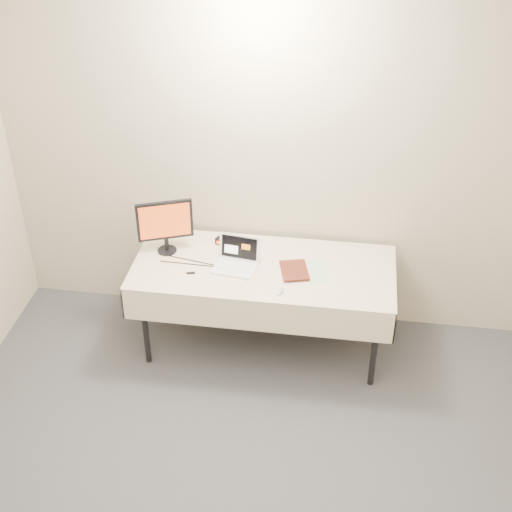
# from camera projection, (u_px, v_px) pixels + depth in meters

# --- Properties ---
(back_wall) EXTENTS (4.00, 0.10, 2.70)m
(back_wall) POSITION_uv_depth(u_px,v_px,m) (273.00, 160.00, 5.08)
(back_wall) COLOR #C3B59D
(back_wall) RESTS_ON ground
(table) EXTENTS (1.86, 0.81, 0.74)m
(table) POSITION_uv_depth(u_px,v_px,m) (264.00, 274.00, 5.08)
(table) COLOR black
(table) RESTS_ON ground
(laptop) EXTENTS (0.33, 0.28, 0.21)m
(laptop) POSITION_uv_depth(u_px,v_px,m) (237.00, 259.00, 5.03)
(laptop) COLOR white
(laptop) RESTS_ON table
(monitor) EXTENTS (0.38, 0.18, 0.41)m
(monitor) POSITION_uv_depth(u_px,v_px,m) (165.00, 223.00, 5.08)
(monitor) COLOR black
(monitor) RESTS_ON table
(book) EXTENTS (0.18, 0.07, 0.25)m
(book) POSITION_uv_depth(u_px,v_px,m) (282.00, 258.00, 4.92)
(book) COLOR maroon
(book) RESTS_ON table
(alarm_clock) EXTENTS (0.13, 0.10, 0.05)m
(alarm_clock) POSITION_uv_depth(u_px,v_px,m) (224.00, 242.00, 5.27)
(alarm_clock) COLOR black
(alarm_clock) RESTS_ON table
(clicker) EXTENTS (0.06, 0.09, 0.02)m
(clicker) POSITION_uv_depth(u_px,v_px,m) (280.00, 291.00, 4.79)
(clicker) COLOR #BBBBBD
(clicker) RESTS_ON table
(paper_form) EXTENTS (0.19, 0.33, 0.00)m
(paper_form) POSITION_uv_depth(u_px,v_px,m) (319.00, 271.00, 5.00)
(paper_form) COLOR #B4E2B4
(paper_form) RESTS_ON table
(usb_dongle) EXTENTS (0.06, 0.03, 0.01)m
(usb_dongle) POSITION_uv_depth(u_px,v_px,m) (191.00, 273.00, 4.98)
(usb_dongle) COLOR black
(usb_dongle) RESTS_ON table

